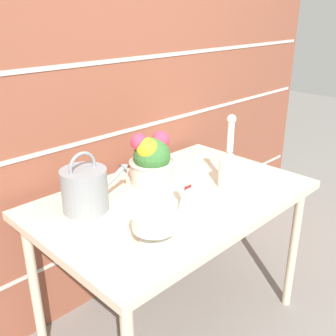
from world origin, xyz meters
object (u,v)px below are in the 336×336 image
object	(u,v)px
flower_planter	(152,160)
figurine_vase	(185,196)
glass_decanter	(229,165)
watering_can	(85,189)
crystal_pedestal_bowl	(154,222)

from	to	relation	value
flower_planter	figurine_vase	xyz separation A→B (m)	(-0.10, -0.31, -0.04)
glass_decanter	flower_planter	bearing A→B (deg)	127.20
watering_can	figurine_vase	xyz separation A→B (m)	(0.27, -0.30, -0.02)
flower_planter	figurine_vase	size ratio (longest dim) A/B	1.42
watering_can	figurine_vase	size ratio (longest dim) A/B	1.88
figurine_vase	flower_planter	bearing A→B (deg)	71.63
watering_can	flower_planter	world-z (taller)	watering_can
glass_decanter	crystal_pedestal_bowl	bearing A→B (deg)	-170.29
watering_can	glass_decanter	xyz separation A→B (m)	(0.59, -0.28, 0.02)
crystal_pedestal_bowl	glass_decanter	distance (m)	0.56
flower_planter	figurine_vase	world-z (taller)	flower_planter
watering_can	flower_planter	distance (m)	0.38
crystal_pedestal_bowl	flower_planter	size ratio (longest dim) A/B	0.67
watering_can	figurine_vase	world-z (taller)	watering_can
crystal_pedestal_bowl	glass_decanter	world-z (taller)	glass_decanter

